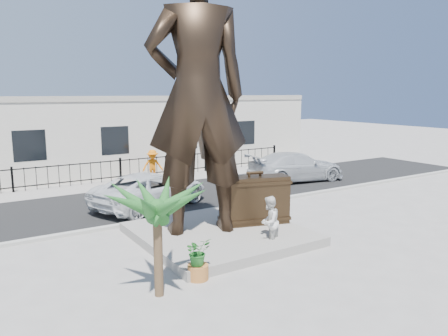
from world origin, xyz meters
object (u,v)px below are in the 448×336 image
object	(u,v)px
statue	(197,94)
car_white	(151,190)
tourist	(269,222)
suitcase	(254,200)

from	to	relation	value
statue	car_white	bearing A→B (deg)	-77.59
tourist	suitcase	bearing A→B (deg)	-138.80
car_white	tourist	bearing A→B (deg)	168.33
statue	tourist	xyz separation A→B (m)	(1.51, -1.89, -4.00)
suitcase	car_white	world-z (taller)	suitcase
statue	suitcase	bearing A→B (deg)	-173.09
suitcase	car_white	distance (m)	5.43
tourist	car_white	xyz separation A→B (m)	(-1.19, 6.68, -0.07)
tourist	car_white	bearing A→B (deg)	-108.91
tourist	statue	bearing A→B (deg)	-80.35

